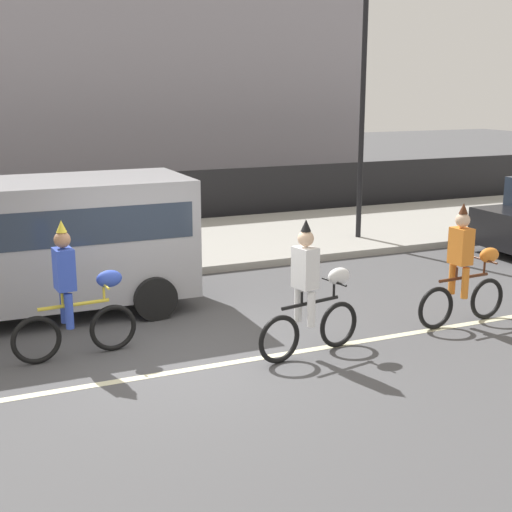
# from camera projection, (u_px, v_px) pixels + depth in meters

# --- Properties ---
(ground_plane) EXTENTS (80.00, 80.00, 0.00)m
(ground_plane) POSITION_uv_depth(u_px,v_px,m) (179.00, 357.00, 9.80)
(ground_plane) COLOR #4C4C4F
(road_centre_line) EXTENTS (36.00, 0.14, 0.01)m
(road_centre_line) POSITION_uv_depth(u_px,v_px,m) (191.00, 369.00, 9.36)
(road_centre_line) COLOR beige
(road_centre_line) RESTS_ON ground
(sidewalk_curb) EXTENTS (60.00, 5.00, 0.15)m
(sidewalk_curb) POSITION_uv_depth(u_px,v_px,m) (89.00, 253.00, 15.57)
(sidewalk_curb) COLOR #9E9B93
(sidewalk_curb) RESTS_ON ground
(fence_line) EXTENTS (40.00, 0.08, 1.40)m
(fence_line) POSITION_uv_depth(u_px,v_px,m) (65.00, 204.00, 18.01)
(fence_line) COLOR black
(fence_line) RESTS_ON ground
(parade_cyclist_cobalt) EXTENTS (1.72, 0.50, 1.92)m
(parade_cyclist_cobalt) POSITION_uv_depth(u_px,v_px,m) (75.00, 298.00, 9.61)
(parade_cyclist_cobalt) COLOR black
(parade_cyclist_cobalt) RESTS_ON ground
(parade_cyclist_zebra) EXTENTS (1.70, 0.54, 1.92)m
(parade_cyclist_zebra) POSITION_uv_depth(u_px,v_px,m) (311.00, 296.00, 9.69)
(parade_cyclist_zebra) COLOR black
(parade_cyclist_zebra) RESTS_ON ground
(parade_cyclist_orange) EXTENTS (1.72, 0.50, 1.92)m
(parade_cyclist_orange) POSITION_uv_depth(u_px,v_px,m) (465.00, 272.00, 10.96)
(parade_cyclist_orange) COLOR black
(parade_cyclist_orange) RESTS_ON ground
(parked_van_grey) EXTENTS (5.00, 2.22, 2.18)m
(parked_van_grey) POSITION_uv_depth(u_px,v_px,m) (37.00, 237.00, 11.33)
(parked_van_grey) COLOR #99999E
(parked_van_grey) RESTS_ON ground
(street_lamp_post) EXTENTS (0.36, 0.36, 5.86)m
(street_lamp_post) POSITION_uv_depth(u_px,v_px,m) (364.00, 69.00, 15.93)
(street_lamp_post) COLOR black
(street_lamp_post) RESTS_ON sidewalk_curb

